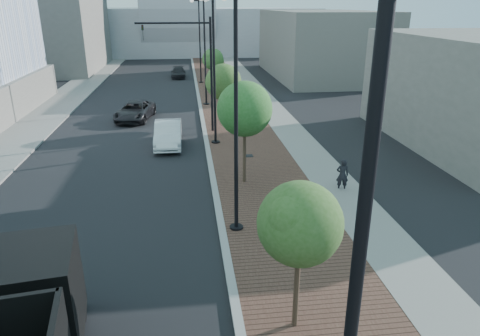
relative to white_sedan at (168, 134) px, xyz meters
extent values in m
cube|color=#4C2D23|center=(6.00, 17.88, -0.74)|extent=(7.00, 140.00, 0.12)
cube|color=slate|center=(8.70, 17.88, -0.73)|extent=(2.40, 140.00, 0.13)
cube|color=gray|center=(2.50, 17.88, -0.73)|extent=(0.30, 140.00, 0.14)
cube|color=slate|center=(-10.50, 17.88, -0.74)|extent=(4.00, 140.00, 0.12)
cube|color=black|center=(-3.02, -18.12, 0.90)|extent=(2.85, 2.93, 2.60)
cube|color=black|center=(-3.23, -16.64, 0.05)|extent=(2.45, 0.84, 1.30)
cylinder|color=black|center=(-4.20, -17.28, -0.25)|extent=(0.45, 1.13, 1.10)
cylinder|color=silver|center=(-4.20, -17.28, -0.25)|extent=(0.42, 0.64, 0.60)
cylinder|color=black|center=(-2.12, -16.98, -0.25)|extent=(0.45, 1.13, 1.10)
cylinder|color=silver|center=(-2.12, -16.98, -0.25)|extent=(0.42, 0.64, 0.60)
imported|color=silver|center=(0.00, 0.00, 0.00)|extent=(1.70, 4.85, 1.60)
imported|color=black|center=(-2.86, 7.24, -0.08)|extent=(3.25, 5.49, 1.43)
imported|color=black|center=(0.43, 28.56, -0.18)|extent=(1.75, 4.28, 1.24)
imported|color=black|center=(8.81, -8.66, 0.04)|extent=(0.68, 0.51, 1.68)
cylinder|color=black|center=(3.10, -12.12, -0.70)|extent=(0.56, 0.56, 0.20)
cylinder|color=black|center=(3.10, -12.12, 3.82)|extent=(0.16, 0.16, 9.00)
cylinder|color=black|center=(3.10, -0.12, -0.70)|extent=(0.56, 0.56, 0.20)
cylinder|color=black|center=(3.10, -0.12, 3.82)|extent=(0.16, 0.16, 9.00)
cylinder|color=black|center=(3.10, 11.88, -0.70)|extent=(0.56, 0.56, 0.20)
cylinder|color=black|center=(3.10, 11.88, 3.82)|extent=(0.16, 0.16, 9.00)
cylinder|color=black|center=(2.60, 11.88, 8.32)|extent=(1.00, 0.10, 0.10)
sphere|color=silver|center=(2.10, 11.88, 8.25)|extent=(0.32, 0.32, 0.32)
cylinder|color=black|center=(3.10, 23.88, -0.70)|extent=(0.56, 0.56, 0.20)
cylinder|color=black|center=(3.10, 23.88, 3.82)|extent=(0.16, 0.16, 9.00)
cylinder|color=black|center=(3.10, 23.88, 8.32)|extent=(1.40, 0.10, 0.10)
sphere|color=silver|center=(2.40, 23.88, 8.32)|extent=(0.32, 0.32, 0.32)
sphere|color=silver|center=(3.80, 23.88, 8.32)|extent=(0.32, 0.32, 0.32)
cylinder|color=black|center=(3.10, 2.88, 3.20)|extent=(0.18, 0.18, 8.00)
cylinder|color=black|center=(0.60, 2.88, 6.80)|extent=(5.00, 0.12, 0.12)
imported|color=black|center=(-1.40, 2.88, 6.20)|extent=(0.16, 0.20, 1.00)
cylinder|color=#382619|center=(4.10, -18.12, 0.78)|extent=(0.16, 0.16, 3.16)
sphere|color=#2F521C|center=(4.10, -18.12, 2.59)|extent=(2.30, 2.30, 2.30)
sphere|color=#2F521C|center=(4.50, -17.82, 2.36)|extent=(1.61, 1.61, 1.61)
sphere|color=#2F521C|center=(3.80, -18.42, 2.90)|extent=(1.38, 1.38, 1.38)
cylinder|color=#382619|center=(4.10, -7.12, 1.05)|extent=(0.16, 0.16, 3.69)
sphere|color=#276020|center=(4.10, -7.12, 3.16)|extent=(2.75, 2.75, 2.75)
sphere|color=#276020|center=(4.50, -6.82, 2.89)|extent=(1.92, 1.92, 1.92)
sphere|color=#276020|center=(3.80, -7.42, 3.53)|extent=(1.65, 1.65, 1.65)
cylinder|color=#382619|center=(4.10, 4.88, 0.74)|extent=(0.16, 0.16, 3.07)
sphere|color=#31541D|center=(4.10, 4.88, 2.49)|extent=(2.73, 2.73, 2.73)
sphere|color=#31541D|center=(4.50, 5.18, 2.27)|extent=(1.91, 1.91, 1.91)
sphere|color=#31541D|center=(3.80, 4.58, 2.80)|extent=(1.64, 1.64, 1.64)
cylinder|color=#382619|center=(4.10, 16.88, 0.87)|extent=(0.16, 0.16, 3.35)
sphere|color=#2E5E20|center=(4.10, 16.88, 2.79)|extent=(2.14, 2.14, 2.14)
sphere|color=#2E5E20|center=(4.50, 17.18, 2.55)|extent=(1.50, 1.50, 1.50)
sphere|color=#2E5E20|center=(3.80, 16.58, 3.12)|extent=(1.28, 1.28, 1.28)
cube|color=#9FA2A8|center=(0.50, 62.88, 3.20)|extent=(50.00, 28.00, 8.00)
cube|color=#65625B|center=(-17.50, 37.88, 4.20)|extent=(14.00, 20.00, 10.00)
cube|color=slate|center=(18.50, 27.88, 3.20)|extent=(12.00, 22.00, 8.00)
cube|color=black|center=(4.90, -14.12, -0.67)|extent=(0.50, 0.50, 0.02)
cube|color=black|center=(4.90, -3.12, -0.67)|extent=(0.50, 0.50, 0.02)
camera|label=1|loc=(1.27, -28.15, 8.01)|focal=32.87mm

